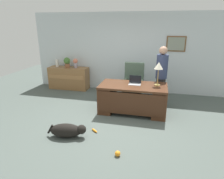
{
  "coord_description": "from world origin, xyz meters",
  "views": [
    {
      "loc": [
        0.96,
        -4.24,
        2.32
      ],
      "look_at": [
        -0.1,
        0.3,
        0.75
      ],
      "focal_mm": 31.47,
      "sensor_mm": 36.0,
      "label": 1
    }
  ],
  "objects": [
    {
      "name": "dog_toy_bone",
      "position": [
        -0.32,
        -0.53,
        0.03
      ],
      "size": [
        0.19,
        0.17,
        0.05
      ],
      "primitive_type": "ellipsoid",
      "rotation": [
        0.0,
        0.0,
        5.59
      ],
      "color": "orange",
      "rests_on": "ground_plane"
    },
    {
      "name": "person_standing",
      "position": [
        1.09,
        1.39,
        0.9
      ],
      "size": [
        0.32,
        0.32,
        1.73
      ],
      "color": "#262323",
      "rests_on": "ground_plane"
    },
    {
      "name": "back_wall",
      "position": [
        0.01,
        2.6,
        1.35
      ],
      "size": [
        7.0,
        0.16,
        2.7
      ],
      "color": "silver",
      "rests_on": "ground_plane"
    },
    {
      "name": "armchair",
      "position": [
        0.27,
        1.64,
        0.51
      ],
      "size": [
        0.6,
        0.59,
        1.18
      ],
      "color": "#475B4C",
      "rests_on": "ground_plane"
    },
    {
      "name": "dog_lying",
      "position": [
        -0.81,
        -0.86,
        0.15
      ],
      "size": [
        0.85,
        0.4,
        0.3
      ],
      "color": "black",
      "rests_on": "ground_plane"
    },
    {
      "name": "dog_toy_ball",
      "position": [
        0.37,
        -1.26,
        0.05
      ],
      "size": [
        0.1,
        0.1,
        0.1
      ],
      "primitive_type": "sphere",
      "color": "orange",
      "rests_on": "ground_plane"
    },
    {
      "name": "laptop",
      "position": [
        0.41,
        0.82,
        0.83
      ],
      "size": [
        0.32,
        0.22,
        0.23
      ],
      "color": "#B2B5BA",
      "rests_on": "desk"
    },
    {
      "name": "vase_empty",
      "position": [
        -2.64,
        2.25,
        0.94
      ],
      "size": [
        0.11,
        0.11,
        0.27
      ],
      "primitive_type": "cylinder",
      "color": "silver",
      "rests_on": "credenza"
    },
    {
      "name": "desk",
      "position": [
        0.37,
        0.7,
        0.42
      ],
      "size": [
        1.77,
        0.9,
        0.78
      ],
      "color": "#4C2B19",
      "rests_on": "ground_plane"
    },
    {
      "name": "credenza",
      "position": [
        -2.2,
        2.25,
        0.4
      ],
      "size": [
        1.45,
        0.5,
        0.81
      ],
      "color": "olive",
      "rests_on": "ground_plane"
    },
    {
      "name": "desk_lamp",
      "position": [
        1.0,
        0.83,
        1.26
      ],
      "size": [
        0.22,
        0.22,
        0.62
      ],
      "color": "#9E8447",
      "rests_on": "desk"
    },
    {
      "name": "potted_plant",
      "position": [
        -2.23,
        2.25,
        1.0
      ],
      "size": [
        0.24,
        0.24,
        0.36
      ],
      "color": "brown",
      "rests_on": "credenza"
    },
    {
      "name": "ground_plane",
      "position": [
        0.0,
        0.0,
        0.0
      ],
      "size": [
        12.0,
        12.0,
        0.0
      ],
      "primitive_type": "plane",
      "color": "#4C5651"
    },
    {
      "name": "vase_with_flowers",
      "position": [
        -1.91,
        2.25,
        1.0
      ],
      "size": [
        0.17,
        0.17,
        0.33
      ],
      "color": "gray",
      "rests_on": "credenza"
    }
  ]
}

